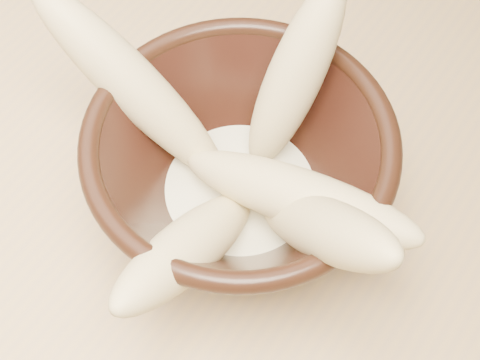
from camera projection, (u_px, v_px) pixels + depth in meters
table at (347, 358)px, 0.58m from camera, size 1.20×0.80×0.75m
bowl at (240, 173)px, 0.50m from camera, size 0.22×0.22×0.12m
milk_puddle at (240, 192)px, 0.53m from camera, size 0.13×0.13×0.02m
banana_upright at (294, 78)px, 0.49m from camera, size 0.05×0.12×0.16m
banana_left at (133, 85)px, 0.49m from camera, size 0.18×0.05×0.16m
banana_right at (323, 228)px, 0.43m from camera, size 0.15×0.10×0.16m
banana_across at (296, 196)px, 0.47m from camera, size 0.20×0.06×0.09m
banana_front at (188, 248)px, 0.45m from camera, size 0.05×0.16×0.12m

